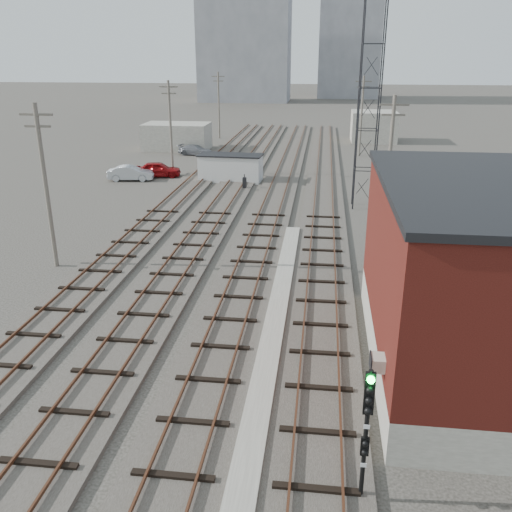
% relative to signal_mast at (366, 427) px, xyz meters
% --- Properties ---
extents(ground, '(320.00, 320.00, 0.00)m').
position_rel_signal_mast_xyz_m(ground, '(-3.70, 55.40, -2.39)').
color(ground, '#282621').
rests_on(ground, ground).
extents(track_right, '(3.20, 90.00, 0.39)m').
position_rel_signal_mast_xyz_m(track_right, '(-1.20, 34.40, -2.28)').
color(track_right, '#332D28').
rests_on(track_right, ground).
extents(track_mid_right, '(3.20, 90.00, 0.39)m').
position_rel_signal_mast_xyz_m(track_mid_right, '(-5.20, 34.40, -2.28)').
color(track_mid_right, '#332D28').
rests_on(track_mid_right, ground).
extents(track_mid_left, '(3.20, 90.00, 0.39)m').
position_rel_signal_mast_xyz_m(track_mid_left, '(-9.20, 34.40, -2.28)').
color(track_mid_left, '#332D28').
rests_on(track_mid_left, ground).
extents(track_left, '(3.20, 90.00, 0.39)m').
position_rel_signal_mast_xyz_m(track_left, '(-13.20, 34.40, -2.28)').
color(track_left, '#332D28').
rests_on(track_left, ground).
extents(platform_curb, '(0.90, 28.00, 0.26)m').
position_rel_signal_mast_xyz_m(platform_curb, '(-3.20, 9.40, -2.26)').
color(platform_curb, gray).
rests_on(platform_curb, ground).
extents(brick_building, '(6.54, 12.20, 7.22)m').
position_rel_signal_mast_xyz_m(brick_building, '(3.80, 7.40, 1.24)').
color(brick_building, gray).
rests_on(brick_building, ground).
extents(lattice_tower, '(1.60, 1.60, 15.00)m').
position_rel_signal_mast_xyz_m(lattice_tower, '(1.80, 30.40, 5.11)').
color(lattice_tower, black).
rests_on(lattice_tower, ground).
extents(utility_pole_left_a, '(1.80, 0.24, 9.00)m').
position_rel_signal_mast_xyz_m(utility_pole_left_a, '(-16.20, 15.40, 2.41)').
color(utility_pole_left_a, '#595147').
rests_on(utility_pole_left_a, ground).
extents(utility_pole_left_b, '(1.80, 0.24, 9.00)m').
position_rel_signal_mast_xyz_m(utility_pole_left_b, '(-16.20, 40.40, 2.41)').
color(utility_pole_left_b, '#595147').
rests_on(utility_pole_left_b, ground).
extents(utility_pole_left_c, '(1.80, 0.24, 9.00)m').
position_rel_signal_mast_xyz_m(utility_pole_left_c, '(-16.20, 65.40, 2.41)').
color(utility_pole_left_c, '#595147').
rests_on(utility_pole_left_c, ground).
extents(utility_pole_right_a, '(1.80, 0.24, 9.00)m').
position_rel_signal_mast_xyz_m(utility_pole_right_a, '(2.80, 23.40, 2.41)').
color(utility_pole_right_a, '#595147').
rests_on(utility_pole_right_a, ground).
extents(utility_pole_right_b, '(1.80, 0.24, 9.00)m').
position_rel_signal_mast_xyz_m(utility_pole_right_b, '(2.80, 53.40, 2.41)').
color(utility_pole_right_b, '#595147').
rests_on(utility_pole_right_b, ground).
extents(apartment_left, '(22.00, 14.00, 30.00)m').
position_rel_signal_mast_xyz_m(apartment_left, '(-21.70, 130.40, 12.61)').
color(apartment_left, gray).
rests_on(apartment_left, ground).
extents(apartment_right, '(16.00, 12.00, 26.00)m').
position_rel_signal_mast_xyz_m(apartment_right, '(4.30, 145.40, 10.61)').
color(apartment_right, gray).
rests_on(apartment_right, ground).
extents(shed_left, '(8.00, 5.00, 3.20)m').
position_rel_signal_mast_xyz_m(shed_left, '(-19.70, 55.40, -0.79)').
color(shed_left, gray).
rests_on(shed_left, ground).
extents(shed_right, '(6.00, 6.00, 4.00)m').
position_rel_signal_mast_xyz_m(shed_right, '(5.30, 65.40, -0.39)').
color(shed_right, gray).
rests_on(shed_right, ground).
extents(signal_mast, '(0.40, 0.41, 4.06)m').
position_rel_signal_mast_xyz_m(signal_mast, '(0.00, 0.00, 0.00)').
color(signal_mast, gray).
rests_on(signal_mast, ground).
extents(switch_stand, '(0.33, 0.33, 1.31)m').
position_rel_signal_mast_xyz_m(switch_stand, '(-8.20, 34.91, -1.77)').
color(switch_stand, black).
rests_on(switch_stand, ground).
extents(site_trailer, '(6.12, 2.95, 2.51)m').
position_rel_signal_mast_xyz_m(site_trailer, '(-10.01, 38.35, -1.12)').
color(site_trailer, silver).
rests_on(site_trailer, ground).
extents(car_red, '(4.61, 2.51, 1.49)m').
position_rel_signal_mast_xyz_m(car_red, '(-17.35, 39.23, -1.64)').
color(car_red, maroon).
rests_on(car_red, ground).
extents(car_silver, '(4.42, 2.04, 1.40)m').
position_rel_signal_mast_xyz_m(car_silver, '(-19.48, 37.34, -1.69)').
color(car_silver, '#B2B6BA').
rests_on(car_silver, ground).
extents(car_grey, '(4.39, 2.45, 1.20)m').
position_rel_signal_mast_xyz_m(car_grey, '(-16.49, 51.58, -1.79)').
color(car_grey, slate).
rests_on(car_grey, ground).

